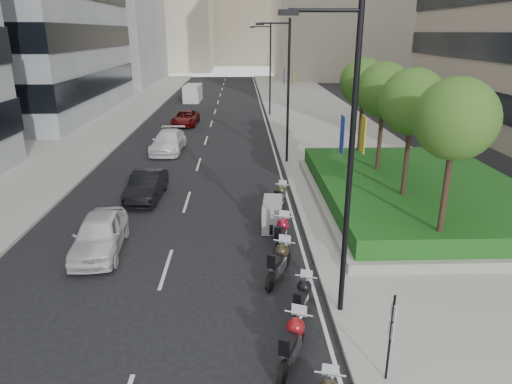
{
  "coord_description": "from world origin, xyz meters",
  "views": [
    {
      "loc": [
        1.31,
        -10.95,
        8.2
      ],
      "look_at": [
        1.9,
        6.67,
        2.0
      ],
      "focal_mm": 32.0,
      "sensor_mm": 36.0,
      "label": 1
    }
  ],
  "objects_px": {
    "motorcycle_6": "(280,197)",
    "car_b": "(147,186)",
    "parking_sign": "(391,334)",
    "motorcycle_5": "(272,214)",
    "motorcycle_4": "(282,234)",
    "car_c": "(168,142)",
    "car_d": "(185,118)",
    "car_a": "(100,234)",
    "delivery_van": "(193,94)",
    "motorcycle_1": "(293,342)",
    "lamp_post_2": "(269,65)",
    "lamp_post_1": "(286,85)",
    "motorcycle_3": "(279,262)",
    "lamp_post_0": "(345,154)",
    "motorcycle_2": "(302,298)"
  },
  "relations": [
    {
      "from": "delivery_van",
      "to": "parking_sign",
      "type": "bearing_deg",
      "value": -76.19
    },
    {
      "from": "motorcycle_4",
      "to": "car_c",
      "type": "distance_m",
      "value": 17.34
    },
    {
      "from": "parking_sign",
      "to": "motorcycle_1",
      "type": "height_order",
      "value": "parking_sign"
    },
    {
      "from": "motorcycle_4",
      "to": "car_b",
      "type": "distance_m",
      "value": 8.87
    },
    {
      "from": "motorcycle_1",
      "to": "car_d",
      "type": "height_order",
      "value": "car_d"
    },
    {
      "from": "lamp_post_0",
      "to": "lamp_post_2",
      "type": "height_order",
      "value": "same"
    },
    {
      "from": "car_a",
      "to": "motorcycle_4",
      "type": "bearing_deg",
      "value": -4.37
    },
    {
      "from": "lamp_post_2",
      "to": "motorcycle_5",
      "type": "height_order",
      "value": "lamp_post_2"
    },
    {
      "from": "lamp_post_1",
      "to": "motorcycle_4",
      "type": "bearing_deg",
      "value": -95.79
    },
    {
      "from": "car_b",
      "to": "motorcycle_1",
      "type": "bearing_deg",
      "value": -61.58
    },
    {
      "from": "delivery_van",
      "to": "car_a",
      "type": "bearing_deg",
      "value": -86.61
    },
    {
      "from": "lamp_post_1",
      "to": "lamp_post_2",
      "type": "height_order",
      "value": "same"
    },
    {
      "from": "lamp_post_1",
      "to": "car_a",
      "type": "distance_m",
      "value": 15.69
    },
    {
      "from": "lamp_post_2",
      "to": "motorcycle_4",
      "type": "relative_size",
      "value": 3.83
    },
    {
      "from": "lamp_post_1",
      "to": "motorcycle_3",
      "type": "xyz_separation_m",
      "value": [
        -1.56,
        -14.81,
        -4.43
      ]
    },
    {
      "from": "parking_sign",
      "to": "motorcycle_1",
      "type": "relative_size",
      "value": 1.14
    },
    {
      "from": "motorcycle_5",
      "to": "motorcycle_6",
      "type": "height_order",
      "value": "motorcycle_5"
    },
    {
      "from": "lamp_post_2",
      "to": "motorcycle_3",
      "type": "height_order",
      "value": "lamp_post_2"
    },
    {
      "from": "motorcycle_4",
      "to": "motorcycle_6",
      "type": "bearing_deg",
      "value": 11.14
    },
    {
      "from": "motorcycle_4",
      "to": "car_c",
      "type": "relative_size",
      "value": 0.46
    },
    {
      "from": "motorcycle_3",
      "to": "car_a",
      "type": "distance_m",
      "value": 7.22
    },
    {
      "from": "delivery_van",
      "to": "car_b",
      "type": "bearing_deg",
      "value": -85.44
    },
    {
      "from": "motorcycle_2",
      "to": "motorcycle_5",
      "type": "bearing_deg",
      "value": 23.75
    },
    {
      "from": "motorcycle_5",
      "to": "car_b",
      "type": "relative_size",
      "value": 0.5
    },
    {
      "from": "motorcycle_4",
      "to": "motorcycle_6",
      "type": "distance_m",
      "value": 4.4
    },
    {
      "from": "car_d",
      "to": "motorcycle_1",
      "type": "bearing_deg",
      "value": -76.18
    },
    {
      "from": "lamp_post_0",
      "to": "car_b",
      "type": "distance_m",
      "value": 13.79
    },
    {
      "from": "lamp_post_0",
      "to": "lamp_post_1",
      "type": "relative_size",
      "value": 1.0
    },
    {
      "from": "car_b",
      "to": "delivery_van",
      "type": "distance_m",
      "value": 35.29
    },
    {
      "from": "parking_sign",
      "to": "car_a",
      "type": "bearing_deg",
      "value": 140.46
    },
    {
      "from": "motorcycle_2",
      "to": "car_b",
      "type": "height_order",
      "value": "car_b"
    },
    {
      "from": "motorcycle_6",
      "to": "car_b",
      "type": "distance_m",
      "value": 6.99
    },
    {
      "from": "motorcycle_5",
      "to": "motorcycle_4",
      "type": "bearing_deg",
      "value": -167.79
    },
    {
      "from": "parking_sign",
      "to": "motorcycle_5",
      "type": "xyz_separation_m",
      "value": [
        -2.15,
        9.63,
        -0.84
      ]
    },
    {
      "from": "motorcycle_1",
      "to": "car_c",
      "type": "height_order",
      "value": "car_c"
    },
    {
      "from": "lamp_post_2",
      "to": "motorcycle_3",
      "type": "xyz_separation_m",
      "value": [
        -1.56,
        -32.81,
        -4.43
      ]
    },
    {
      "from": "parking_sign",
      "to": "car_a",
      "type": "relative_size",
      "value": 0.57
    },
    {
      "from": "motorcycle_4",
      "to": "motorcycle_5",
      "type": "bearing_deg",
      "value": 21.22
    },
    {
      "from": "parking_sign",
      "to": "motorcycle_2",
      "type": "height_order",
      "value": "parking_sign"
    },
    {
      "from": "car_a",
      "to": "car_c",
      "type": "relative_size",
      "value": 0.86
    },
    {
      "from": "motorcycle_4",
      "to": "car_b",
      "type": "bearing_deg",
      "value": 62.12
    },
    {
      "from": "car_b",
      "to": "delivery_van",
      "type": "bearing_deg",
      "value": 94.08
    },
    {
      "from": "lamp_post_2",
      "to": "motorcycle_3",
      "type": "bearing_deg",
      "value": -92.71
    },
    {
      "from": "car_c",
      "to": "car_b",
      "type": "bearing_deg",
      "value": -86.23
    },
    {
      "from": "lamp_post_2",
      "to": "car_c",
      "type": "distance_m",
      "value": 17.21
    },
    {
      "from": "motorcycle_1",
      "to": "motorcycle_5",
      "type": "distance_m",
      "value": 8.76
    },
    {
      "from": "lamp_post_1",
      "to": "delivery_van",
      "type": "xyz_separation_m",
      "value": [
        -8.8,
        28.82,
        -4.13
      ]
    },
    {
      "from": "motorcycle_2",
      "to": "motorcycle_6",
      "type": "bearing_deg",
      "value": 19.25
    },
    {
      "from": "parking_sign",
      "to": "motorcycle_1",
      "type": "xyz_separation_m",
      "value": [
        -2.21,
        0.87,
        -0.84
      ]
    },
    {
      "from": "car_d",
      "to": "motorcycle_6",
      "type": "bearing_deg",
      "value": -69.31
    }
  ]
}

